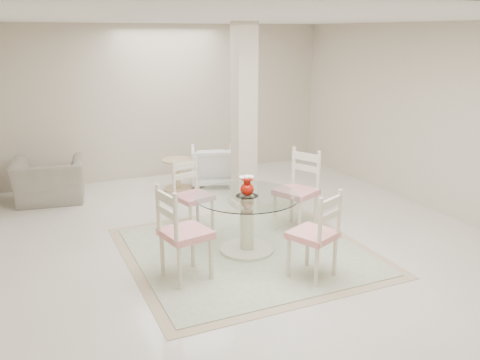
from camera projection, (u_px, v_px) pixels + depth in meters
name	position (u px, v px, depth m)	size (l,w,h in m)	color
ground	(251.00, 242.00, 6.43)	(7.00, 7.00, 0.00)	white
room_shell	(252.00, 94.00, 5.91)	(6.02, 7.02, 2.71)	beige
column	(244.00, 118.00, 7.39)	(0.30, 0.30, 2.70)	beige
area_rug	(247.00, 251.00, 6.14)	(2.82, 2.82, 0.02)	tan
dining_table	(247.00, 223.00, 6.04)	(1.24, 1.24, 0.71)	beige
red_vase	(247.00, 186.00, 5.91)	(0.19, 0.16, 0.25)	#A11004
dining_chair_east	(300.00, 184.00, 6.69)	(0.63, 0.63, 1.19)	#EDE2C2
dining_chair_north	(191.00, 190.00, 6.67)	(0.52, 0.52, 1.06)	beige
dining_chair_west	(179.00, 227.00, 5.27)	(0.54, 0.54, 1.16)	beige
dining_chair_south	(319.00, 229.00, 5.31)	(0.58, 0.58, 1.09)	beige
recliner_taupe	(50.00, 181.00, 7.87)	(1.03, 0.90, 0.67)	gray
armchair_white	(213.00, 166.00, 8.74)	(0.73, 0.75, 0.68)	white
side_table	(178.00, 176.00, 8.47)	(0.51, 0.51, 0.53)	#D2B881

